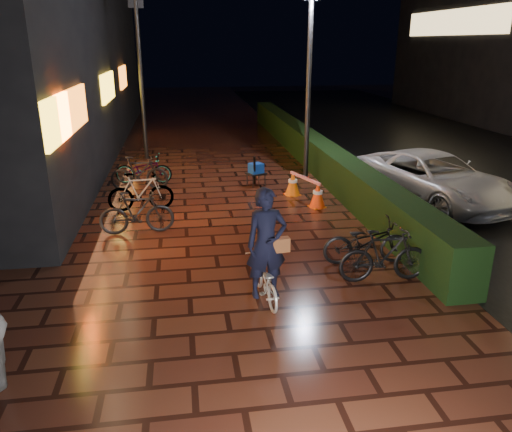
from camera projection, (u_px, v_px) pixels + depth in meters
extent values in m
plane|color=#381911|center=(247.00, 266.00, 9.45)|extent=(80.00, 80.00, 0.00)
cube|color=black|center=(311.00, 149.00, 17.22)|extent=(0.70, 20.00, 1.00)
imported|color=silver|center=(433.00, 178.00, 13.01)|extent=(3.43, 5.07, 1.29)
cube|color=yellow|center=(57.00, 120.00, 9.51)|extent=(0.08, 2.00, 0.90)
cube|color=orange|center=(73.00, 110.00, 10.91)|extent=(0.08, 3.00, 0.90)
cube|color=yellow|center=(108.00, 87.00, 16.51)|extent=(0.08, 2.80, 0.90)
cube|color=orange|center=(123.00, 77.00, 21.18)|extent=(0.08, 2.20, 0.90)
cube|color=#FFD88C|center=(452.00, 22.00, 26.50)|extent=(0.06, 10.00, 1.30)
cylinder|color=black|center=(308.00, 90.00, 14.47)|extent=(0.18, 0.18, 5.38)
cylinder|color=black|center=(141.00, 83.00, 17.28)|extent=(0.18, 0.18, 5.35)
cube|color=black|center=(135.00, 2.00, 16.43)|extent=(0.52, 0.21, 0.36)
imported|color=white|center=(265.00, 279.00, 8.12)|extent=(0.61, 1.38, 0.70)
imported|color=black|center=(267.00, 244.00, 7.80)|extent=(0.70, 0.50, 1.80)
cube|color=brown|center=(280.00, 245.00, 7.85)|extent=(0.33, 0.17, 0.23)
cone|color=#FF420D|center=(318.00, 195.00, 12.69)|extent=(0.42, 0.42, 0.66)
cone|color=orange|center=(293.00, 183.00, 13.72)|extent=(0.42, 0.42, 0.66)
cube|color=#E95F0C|center=(317.00, 207.00, 12.80)|extent=(0.45, 0.45, 0.03)
cube|color=#FF640D|center=(292.00, 194.00, 13.83)|extent=(0.45, 0.45, 0.03)
cube|color=red|center=(305.00, 178.00, 13.11)|extent=(0.51, 1.36, 0.07)
cube|color=black|center=(256.00, 173.00, 14.58)|extent=(0.64, 0.59, 0.04)
cylinder|color=black|center=(253.00, 182.00, 14.41)|extent=(0.04, 0.04, 0.36)
cylinder|color=black|center=(265.00, 180.00, 14.61)|extent=(0.04, 0.04, 0.36)
cylinder|color=black|center=(247.00, 180.00, 14.68)|extent=(0.04, 0.04, 0.36)
cylinder|color=black|center=(259.00, 178.00, 14.88)|extent=(0.04, 0.04, 0.36)
cube|color=#0E3CB6|center=(256.00, 168.00, 14.53)|extent=(0.47, 0.44, 0.28)
cylinder|color=black|center=(254.00, 170.00, 14.35)|extent=(0.14, 0.42, 0.91)
imported|color=black|center=(143.00, 169.00, 14.82)|extent=(1.72, 0.77, 0.88)
imported|color=black|center=(137.00, 212.00, 10.90)|extent=(1.64, 0.53, 0.97)
imported|color=black|center=(139.00, 173.00, 14.16)|extent=(1.64, 0.53, 0.97)
imported|color=black|center=(141.00, 192.00, 12.40)|extent=(1.65, 0.61, 0.97)
imported|color=black|center=(366.00, 242.00, 9.43)|extent=(1.70, 0.67, 0.88)
imported|color=black|center=(384.00, 256.00, 8.69)|extent=(1.63, 0.50, 0.97)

